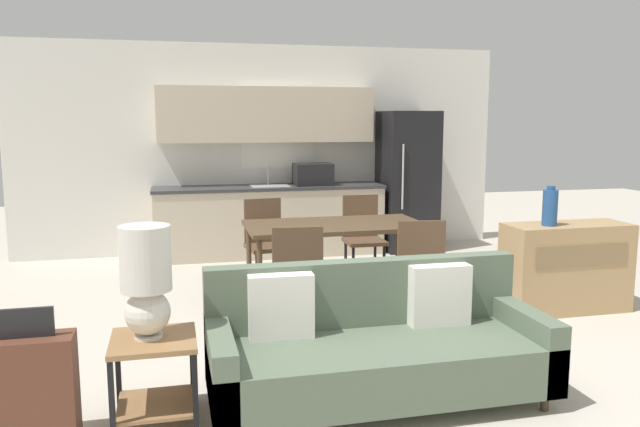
# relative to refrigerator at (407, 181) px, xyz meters

# --- Properties ---
(ground_plane) EXTENTS (20.00, 20.00, 0.00)m
(ground_plane) POSITION_rel_refrigerator_xyz_m (-1.85, -4.23, -0.92)
(ground_plane) COLOR beige
(wall_back) EXTENTS (6.40, 0.07, 2.70)m
(wall_back) POSITION_rel_refrigerator_xyz_m (-1.85, 0.40, 0.43)
(wall_back) COLOR silver
(wall_back) RESTS_ON ground_plane
(kitchen_counter) EXTENTS (2.93, 0.65, 2.15)m
(kitchen_counter) POSITION_rel_refrigerator_xyz_m (-1.84, 0.10, -0.08)
(kitchen_counter) COLOR beige
(kitchen_counter) RESTS_ON ground_plane
(refrigerator) EXTENTS (0.68, 0.73, 1.85)m
(refrigerator) POSITION_rel_refrigerator_xyz_m (0.00, 0.00, 0.00)
(refrigerator) COLOR black
(refrigerator) RESTS_ON ground_plane
(dining_table) EXTENTS (1.67, 0.87, 0.77)m
(dining_table) POSITION_rel_refrigerator_xyz_m (-1.59, -2.22, -0.22)
(dining_table) COLOR brown
(dining_table) RESTS_ON ground_plane
(couch) EXTENTS (2.08, 0.80, 0.83)m
(couch) POSITION_rel_refrigerator_xyz_m (-1.87, -4.27, -0.59)
(couch) COLOR #3D2D1E
(couch) RESTS_ON ground_plane
(side_table) EXTENTS (0.48, 0.48, 0.51)m
(side_table) POSITION_rel_refrigerator_xyz_m (-3.21, -4.29, -0.58)
(side_table) COLOR olive
(side_table) RESTS_ON ground_plane
(table_lamp) EXTENTS (0.28, 0.28, 0.65)m
(table_lamp) POSITION_rel_refrigerator_xyz_m (-3.23, -4.28, -0.07)
(table_lamp) COLOR silver
(table_lamp) RESTS_ON side_table
(credenza) EXTENTS (1.14, 0.44, 0.80)m
(credenza) POSITION_rel_refrigerator_xyz_m (0.40, -2.93, -0.52)
(credenza) COLOR tan
(credenza) RESTS_ON ground_plane
(vase) EXTENTS (0.13, 0.13, 0.35)m
(vase) POSITION_rel_refrigerator_xyz_m (0.18, -2.97, 0.05)
(vase) COLOR #234C84
(vase) RESTS_ON credenza
(dining_chair_near_left) EXTENTS (0.45, 0.45, 0.91)m
(dining_chair_near_left) POSITION_rel_refrigerator_xyz_m (-2.13, -3.03, -0.42)
(dining_chair_near_left) COLOR brown
(dining_chair_near_left) RESTS_ON ground_plane
(dining_chair_far_left) EXTENTS (0.47, 0.47, 0.91)m
(dining_chair_far_left) POSITION_rel_refrigerator_xyz_m (-2.13, -1.44, -0.42)
(dining_chair_far_left) COLOR brown
(dining_chair_far_left) RESTS_ON ground_plane
(dining_chair_far_right) EXTENTS (0.44, 0.44, 0.91)m
(dining_chair_far_right) POSITION_rel_refrigerator_xyz_m (-1.05, -1.38, -0.42)
(dining_chair_far_right) COLOR brown
(dining_chair_far_right) RESTS_ON ground_plane
(dining_chair_near_right) EXTENTS (0.48, 0.48, 0.91)m
(dining_chair_near_right) POSITION_rel_refrigerator_xyz_m (-1.07, -2.97, -0.42)
(dining_chair_near_right) COLOR brown
(dining_chair_near_right) RESTS_ON ground_plane
(suitcase) EXTENTS (0.47, 0.22, 0.76)m
(suitcase) POSITION_rel_refrigerator_xyz_m (-3.85, -4.38, -0.62)
(suitcase) COLOR brown
(suitcase) RESTS_ON ground_plane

